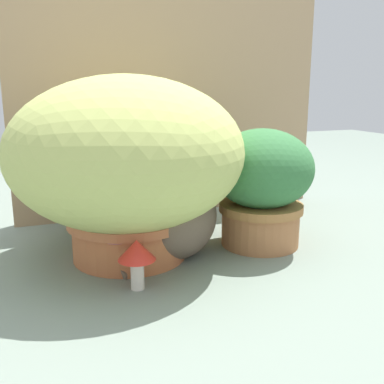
% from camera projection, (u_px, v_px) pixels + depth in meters
% --- Properties ---
extents(ground_plane, '(6.00, 6.00, 0.00)m').
position_uv_depth(ground_plane, '(206.00, 264.00, 1.21)').
color(ground_plane, gray).
extents(cardboard_backdrop, '(1.16, 0.03, 0.87)m').
position_uv_depth(cardboard_backdrop, '(173.00, 96.00, 1.64)').
color(cardboard_backdrop, tan).
rests_on(cardboard_backdrop, ground).
extents(grass_planter, '(0.64, 0.64, 0.50)m').
position_uv_depth(grass_planter, '(127.00, 159.00, 1.21)').
color(grass_planter, '#BB673C').
rests_on(grass_planter, ground).
extents(leafy_planter, '(0.30, 0.30, 0.35)m').
position_uv_depth(leafy_planter, '(262.00, 184.00, 1.32)').
color(leafy_planter, '#AC6F44').
rests_on(leafy_planter, ground).
extents(cat, '(0.37, 0.29, 0.32)m').
position_uv_depth(cat, '(184.00, 214.00, 1.25)').
color(cat, brown).
rests_on(cat, ground).
extents(mushroom_ornament_red, '(0.09, 0.09, 0.12)m').
position_uv_depth(mushroom_ornament_red, '(137.00, 254.00, 1.04)').
color(mushroom_ornament_red, silver).
rests_on(mushroom_ornament_red, ground).
extents(mushroom_ornament_pink, '(0.07, 0.07, 0.13)m').
position_uv_depth(mushroom_ornament_pink, '(118.00, 242.00, 1.12)').
color(mushroom_ornament_pink, silver).
rests_on(mushroom_ornament_pink, ground).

